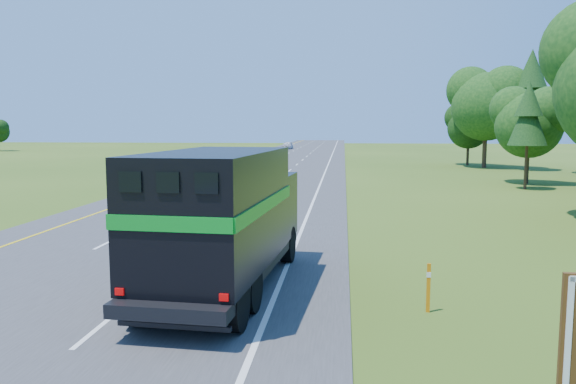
% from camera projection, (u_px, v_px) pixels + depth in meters
% --- Properties ---
extents(road, '(15.00, 260.00, 0.04)m').
position_uv_depth(road, '(264.00, 176.00, 51.59)').
color(road, '#38383A').
rests_on(road, ground).
extents(lane_markings, '(11.15, 260.00, 0.01)m').
position_uv_depth(lane_markings, '(264.00, 175.00, 51.59)').
color(lane_markings, yellow).
rests_on(lane_markings, road).
extents(horse_truck, '(3.36, 8.93, 3.88)m').
position_uv_depth(horse_truck, '(224.00, 216.00, 15.32)').
color(horse_truck, black).
rests_on(horse_truck, road).
extents(white_suv, '(2.93, 6.08, 1.67)m').
position_uv_depth(white_suv, '(175.00, 181.00, 37.71)').
color(white_suv, silver).
rests_on(white_suv, road).
extents(far_car, '(2.11, 4.48, 1.48)m').
position_uv_depth(far_car, '(288.00, 145.00, 110.89)').
color(far_car, silver).
rests_on(far_car, road).
extents(delineator, '(0.10, 0.06, 1.23)m').
position_uv_depth(delineator, '(428.00, 286.00, 13.75)').
color(delineator, orange).
rests_on(delineator, ground).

